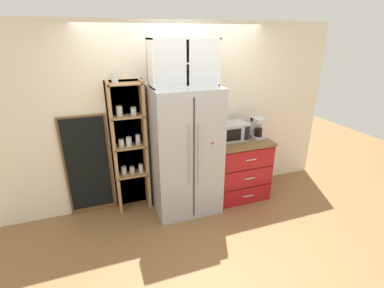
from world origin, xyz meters
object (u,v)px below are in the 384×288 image
at_px(microwave, 231,131).
at_px(bottle_green, 241,132).
at_px(mug_charcoal, 241,137).
at_px(refrigerator, 185,151).
at_px(chalkboard_menu, 88,166).
at_px(coffee_maker, 257,127).
at_px(mug_cream, 242,137).

relative_size(microwave, bottle_green, 1.72).
height_order(microwave, mug_charcoal, microwave).
xyz_separation_m(refrigerator, bottle_green, (0.88, 0.04, 0.15)).
bearing_deg(mug_charcoal, bottle_green, -135.14).
relative_size(microwave, chalkboard_menu, 0.31).
xyz_separation_m(microwave, coffee_maker, (0.41, -0.04, 0.03)).
bearing_deg(mug_charcoal, refrigerator, -177.48).
bearing_deg(mug_charcoal, microwave, 160.77).
height_order(mug_cream, chalkboard_menu, chalkboard_menu).
relative_size(refrigerator, microwave, 4.01).
bearing_deg(refrigerator, coffee_maker, 2.25).
height_order(coffee_maker, mug_cream, coffee_maker).
bearing_deg(coffee_maker, refrigerator, -177.75).
relative_size(mug_cream, chalkboard_menu, 0.09).
bearing_deg(chalkboard_menu, bottle_green, -7.74).
height_order(refrigerator, coffee_maker, refrigerator).
bearing_deg(mug_cream, microwave, 154.01).
distance_m(mug_charcoal, bottle_green, 0.07).
bearing_deg(bottle_green, coffee_maker, 1.72).
xyz_separation_m(refrigerator, mug_cream, (0.88, 0.02, 0.08)).
bearing_deg(chalkboard_menu, mug_cream, -8.19).
bearing_deg(mug_cream, bottle_green, 95.76).
distance_m(microwave, chalkboard_menu, 2.06).
xyz_separation_m(microwave, chalkboard_menu, (-2.02, 0.24, -0.34)).
xyz_separation_m(coffee_maker, chalkboard_menu, (-2.43, 0.28, -0.37)).
bearing_deg(refrigerator, mug_cream, 1.26).
relative_size(refrigerator, coffee_maker, 5.69).
relative_size(coffee_maker, mug_charcoal, 2.49).
bearing_deg(coffee_maker, chalkboard_menu, 173.31).
height_order(refrigerator, mug_cream, refrigerator).
xyz_separation_m(mug_charcoal, bottle_green, (-0.00, -0.00, 0.07)).
xyz_separation_m(refrigerator, chalkboard_menu, (-1.28, 0.33, -0.17)).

